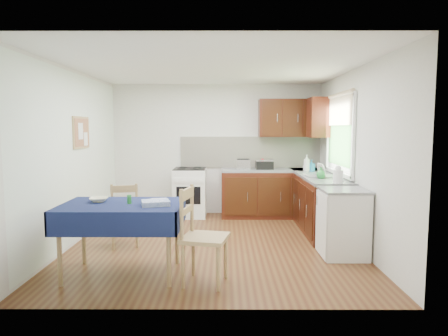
{
  "coord_description": "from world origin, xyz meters",
  "views": [
    {
      "loc": [
        0.17,
        -5.63,
        1.67
      ],
      "look_at": [
        0.15,
        0.21,
        1.08
      ],
      "focal_mm": 32.0,
      "sensor_mm": 36.0,
      "label": 1
    }
  ],
  "objects_px": {
    "toaster": "(243,164)",
    "kettle": "(338,175)",
    "chair_near": "(200,233)",
    "chair_far": "(125,213)",
    "dish_rack": "(321,175)",
    "sandwich_press": "(264,164)",
    "dining_table": "(122,213)"
  },
  "relations": [
    {
      "from": "dish_rack",
      "to": "chair_near",
      "type": "bearing_deg",
      "value": -130.41
    },
    {
      "from": "chair_far",
      "to": "sandwich_press",
      "type": "xyz_separation_m",
      "value": [
        2.14,
        1.94,
        0.51
      ]
    },
    {
      "from": "dish_rack",
      "to": "kettle",
      "type": "xyz_separation_m",
      "value": [
        0.08,
        -0.67,
        0.08
      ]
    },
    {
      "from": "sandwich_press",
      "to": "chair_near",
      "type": "bearing_deg",
      "value": -129.87
    },
    {
      "from": "dining_table",
      "to": "chair_far",
      "type": "relative_size",
      "value": 1.48
    },
    {
      "from": "chair_near",
      "to": "dining_table",
      "type": "bearing_deg",
      "value": 86.34
    },
    {
      "from": "chair_far",
      "to": "chair_near",
      "type": "distance_m",
      "value": 1.74
    },
    {
      "from": "toaster",
      "to": "dish_rack",
      "type": "relative_size",
      "value": 0.57
    },
    {
      "from": "chair_far",
      "to": "toaster",
      "type": "height_order",
      "value": "toaster"
    },
    {
      "from": "toaster",
      "to": "kettle",
      "type": "xyz_separation_m",
      "value": [
        1.25,
        -1.82,
        0.02
      ]
    },
    {
      "from": "chair_far",
      "to": "dish_rack",
      "type": "xyz_separation_m",
      "value": [
        2.92,
        0.75,
        0.44
      ]
    },
    {
      "from": "toaster",
      "to": "chair_near",
      "type": "bearing_deg",
      "value": -122.24
    },
    {
      "from": "chair_near",
      "to": "kettle",
      "type": "distance_m",
      "value": 2.36
    },
    {
      "from": "dining_table",
      "to": "kettle",
      "type": "distance_m",
      "value": 2.99
    },
    {
      "from": "chair_near",
      "to": "kettle",
      "type": "relative_size",
      "value": 4.34
    },
    {
      "from": "chair_far",
      "to": "toaster",
      "type": "xyz_separation_m",
      "value": [
        1.74,
        1.89,
        0.51
      ]
    },
    {
      "from": "dining_table",
      "to": "toaster",
      "type": "height_order",
      "value": "toaster"
    },
    {
      "from": "chair_near",
      "to": "kettle",
      "type": "bearing_deg",
      "value": -41.4
    },
    {
      "from": "chair_far",
      "to": "kettle",
      "type": "height_order",
      "value": "kettle"
    },
    {
      "from": "chair_far",
      "to": "dish_rack",
      "type": "bearing_deg",
      "value": 179.65
    },
    {
      "from": "toaster",
      "to": "kettle",
      "type": "bearing_deg",
      "value": -77.05
    },
    {
      "from": "toaster",
      "to": "dish_rack",
      "type": "bearing_deg",
      "value": -65.88
    },
    {
      "from": "sandwich_press",
      "to": "kettle",
      "type": "relative_size",
      "value": 1.32
    },
    {
      "from": "chair_near",
      "to": "toaster",
      "type": "bearing_deg",
      "value": 1.16
    },
    {
      "from": "sandwich_press",
      "to": "kettle",
      "type": "xyz_separation_m",
      "value": [
        0.85,
        -1.87,
        0.02
      ]
    },
    {
      "from": "chair_far",
      "to": "kettle",
      "type": "distance_m",
      "value": 3.04
    },
    {
      "from": "dining_table",
      "to": "kettle",
      "type": "bearing_deg",
      "value": 10.19
    },
    {
      "from": "dining_table",
      "to": "chair_far",
      "type": "xyz_separation_m",
      "value": [
        -0.24,
        1.06,
        -0.23
      ]
    },
    {
      "from": "chair_near",
      "to": "dish_rack",
      "type": "distance_m",
      "value": 2.74
    },
    {
      "from": "kettle",
      "to": "chair_near",
      "type": "bearing_deg",
      "value": -143.15
    },
    {
      "from": "toaster",
      "to": "dish_rack",
      "type": "distance_m",
      "value": 1.64
    },
    {
      "from": "chair_far",
      "to": "dining_table",
      "type": "bearing_deg",
      "value": 88.25
    }
  ]
}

